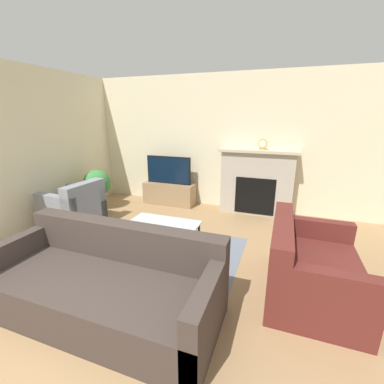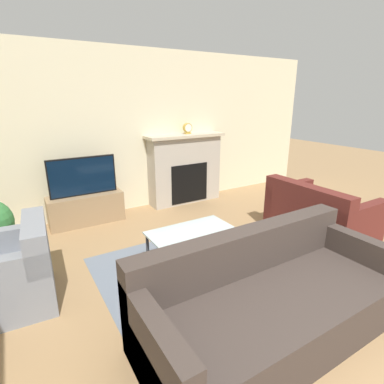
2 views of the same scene
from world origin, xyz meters
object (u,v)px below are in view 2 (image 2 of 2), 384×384
at_px(armchair_by_window, 9,277).
at_px(mantel_clock, 187,128).
at_px(tv, 83,176).
at_px(couch_loveseat, 318,218).
at_px(coffee_table, 194,236).
at_px(couch_sectional, 270,303).

bearing_deg(armchair_by_window, mantel_clock, 124.19).
distance_m(tv, couch_loveseat, 3.53).
bearing_deg(coffee_table, couch_sectional, -90.15).
distance_m(tv, coffee_table, 2.16).
xyz_separation_m(couch_sectional, couch_loveseat, (1.91, 0.97, 0.01)).
relative_size(tv, mantel_clock, 5.15).
relative_size(couch_loveseat, armchair_by_window, 1.49).
distance_m(tv, armchair_by_window, 2.03).
height_order(couch_sectional, mantel_clock, mantel_clock).
bearing_deg(couch_loveseat, couch_sectional, 116.87).
height_order(tv, coffee_table, tv).
xyz_separation_m(tv, couch_loveseat, (2.70, -2.22, -0.48)).
bearing_deg(couch_loveseat, coffee_table, 82.54).
bearing_deg(mantel_clock, couch_sectional, -108.95).
distance_m(couch_sectional, coffee_table, 1.22).
distance_m(couch_loveseat, coffee_table, 1.93).
relative_size(armchair_by_window, coffee_table, 0.87).
relative_size(couch_sectional, mantel_clock, 11.78).
distance_m(tv, couch_sectional, 3.32).
bearing_deg(armchair_by_window, couch_loveseat, 85.21).
relative_size(coffee_table, mantel_clock, 5.22).
height_order(tv, couch_sectional, tv).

